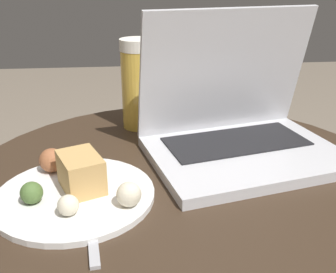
{
  "coord_description": "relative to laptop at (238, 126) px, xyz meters",
  "views": [
    {
      "loc": [
        -0.08,
        -0.55,
        0.8
      ],
      "look_at": [
        -0.02,
        0.01,
        0.56
      ],
      "focal_mm": 42.0,
      "sensor_mm": 36.0,
      "label": 1
    }
  ],
  "objects": [
    {
      "name": "fork",
      "position": [
        -0.25,
        -0.19,
        -0.05
      ],
      "size": [
        0.04,
        0.17,
        0.01
      ],
      "color": "#B2B2B7",
      "rests_on": "table"
    },
    {
      "name": "laptop",
      "position": [
        0.0,
        0.0,
        0.0
      ],
      "size": [
        0.37,
        0.31,
        0.25
      ],
      "color": "silver",
      "rests_on": "table"
    },
    {
      "name": "beer_glass",
      "position": [
        -0.17,
        0.15,
        0.04
      ],
      "size": [
        0.07,
        0.07,
        0.18
      ],
      "color": "gold",
      "rests_on": "table"
    },
    {
      "name": "table",
      "position": [
        -0.11,
        -0.09,
        -0.17
      ],
      "size": [
        0.73,
        0.73,
        0.49
      ],
      "color": "#515156",
      "rests_on": "ground_plane"
    },
    {
      "name": "snack_plate",
      "position": [
        -0.27,
        -0.13,
        -0.03
      ],
      "size": [
        0.23,
        0.23,
        0.06
      ],
      "color": "white",
      "rests_on": "table"
    }
  ]
}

